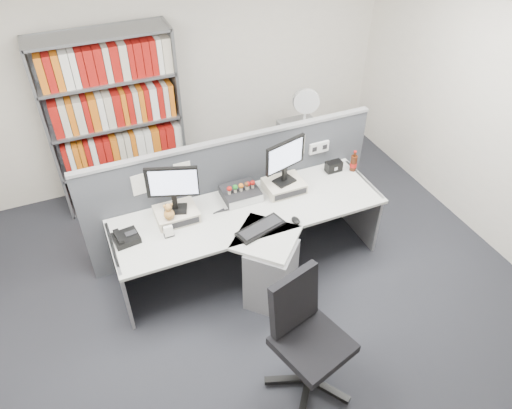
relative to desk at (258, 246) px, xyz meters
name	(u,v)px	position (x,y,z in m)	size (l,w,h in m)	color
ground	(284,323)	(0.00, -0.60, -0.46)	(5.50, 5.50, 0.00)	#2C2D33
room_shell	(293,162)	(0.00, -0.60, 1.33)	(5.04, 5.54, 2.72)	white
partition	(233,191)	(0.00, 0.65, 0.19)	(3.00, 0.08, 1.27)	#45474E
desk	(258,246)	(0.00, 0.00, 0.00)	(2.60, 1.20, 0.72)	silver
monitor_riser_left	(177,214)	(-0.66, 0.38, 0.31)	(0.38, 0.31, 0.10)	beige
monitor_riser_right	(284,186)	(0.44, 0.38, 0.31)	(0.38, 0.31, 0.10)	beige
monitor_left	(173,185)	(-0.66, 0.38, 0.65)	(0.45, 0.21, 0.47)	black
monitor_right	(285,158)	(0.44, 0.38, 0.64)	(0.45, 0.19, 0.46)	black
desktop_pc	(241,193)	(0.00, 0.44, 0.31)	(0.35, 0.31, 0.09)	black
figurines	(242,186)	(0.01, 0.42, 0.41)	(0.29, 0.05, 0.09)	beige
keyboard	(260,228)	(-0.01, -0.06, 0.28)	(0.49, 0.29, 0.03)	black
mouse	(296,220)	(0.33, -0.10, 0.28)	(0.07, 0.11, 0.04)	black
desk_phone	(125,238)	(-1.15, 0.27, 0.30)	(0.24, 0.22, 0.09)	black
desk_calendar	(168,232)	(-0.79, 0.18, 0.31)	(0.09, 0.07, 0.11)	black
plush_toy	(169,212)	(-0.74, 0.29, 0.44)	(0.10, 0.10, 0.17)	#B37D3B
speaker	(334,166)	(1.06, 0.47, 0.32)	(0.17, 0.09, 0.11)	black
cola_bottle	(354,163)	(1.25, 0.41, 0.35)	(0.07, 0.07, 0.23)	#3F190A
shelving_unit	(116,125)	(-0.90, 1.85, 0.52)	(1.41, 0.40, 2.00)	slate
filing_cabinet	(302,152)	(1.20, 1.40, -0.11)	(0.45, 0.61, 0.70)	slate
desk_fan	(306,104)	(1.20, 1.40, 0.56)	(0.29, 0.19, 0.50)	white
office_chair	(305,333)	(-0.09, -1.13, 0.11)	(0.71, 0.68, 1.06)	silver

